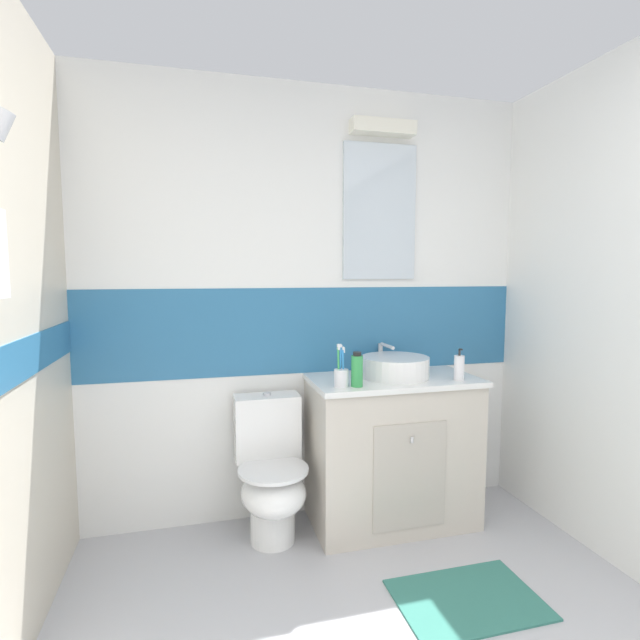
% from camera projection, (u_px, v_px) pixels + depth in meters
% --- Properties ---
extents(wall_back_tiled, '(3.20, 0.20, 2.50)m').
position_uv_depth(wall_back_tiled, '(311.00, 303.00, 2.85)').
color(wall_back_tiled, white).
rests_on(wall_back_tiled, ground_plane).
extents(vanity_cabinet, '(0.94, 0.51, 0.85)m').
position_uv_depth(vanity_cabinet, '(392.00, 450.00, 2.75)').
color(vanity_cabinet, beige).
rests_on(vanity_cabinet, ground_plane).
extents(sink_basin, '(0.38, 0.42, 0.17)m').
position_uv_depth(sink_basin, '(395.00, 366.00, 2.71)').
color(sink_basin, white).
rests_on(sink_basin, vanity_cabinet).
extents(toilet, '(0.37, 0.50, 0.77)m').
position_uv_depth(toilet, '(271.00, 474.00, 2.58)').
color(toilet, white).
rests_on(toilet, ground_plane).
extents(toothbrush_cup, '(0.08, 0.08, 0.22)m').
position_uv_depth(toothbrush_cup, '(341.00, 376.00, 2.48)').
color(toothbrush_cup, white).
rests_on(toothbrush_cup, vanity_cabinet).
extents(soap_dispenser, '(0.06, 0.06, 0.18)m').
position_uv_depth(soap_dispenser, '(459.00, 367.00, 2.63)').
color(soap_dispenser, white).
rests_on(soap_dispenser, vanity_cabinet).
extents(mouthwash_bottle, '(0.06, 0.06, 0.18)m').
position_uv_depth(mouthwash_bottle, '(357.00, 370.00, 2.47)').
color(mouthwash_bottle, green).
rests_on(mouthwash_bottle, vanity_cabinet).
extents(bath_mat, '(0.63, 0.43, 0.01)m').
position_uv_depth(bath_mat, '(468.00, 599.00, 2.11)').
color(bath_mat, '#337266').
rests_on(bath_mat, ground_plane).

